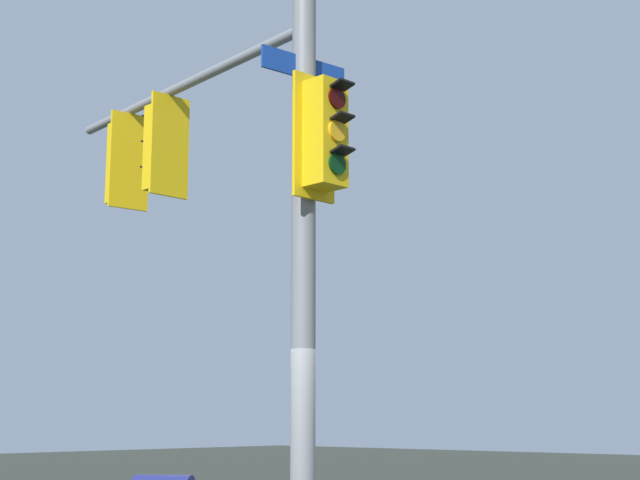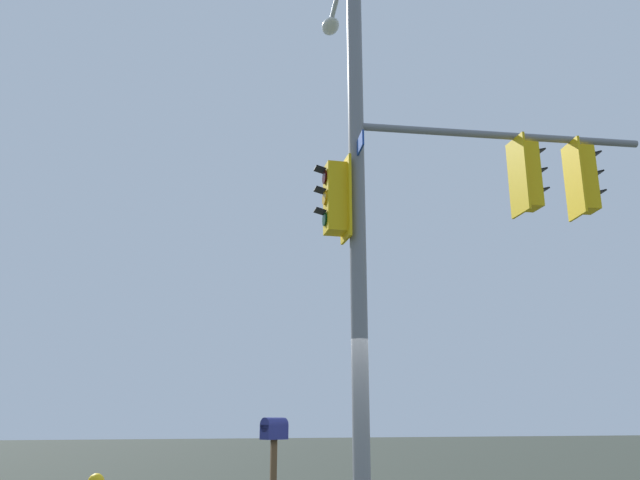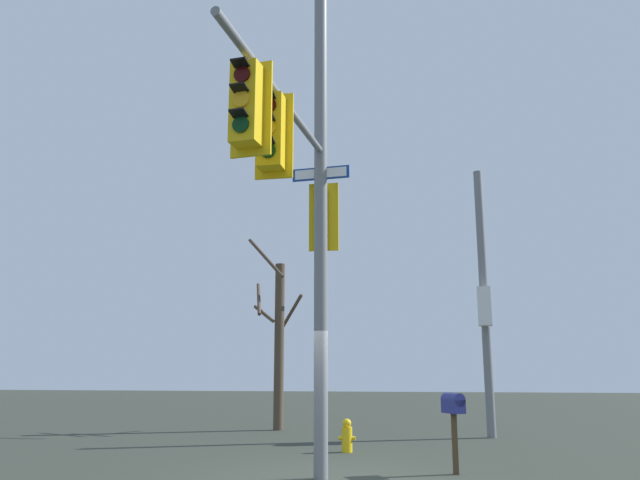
% 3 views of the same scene
% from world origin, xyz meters
% --- Properties ---
extents(main_signal_pole_assembly, '(3.53, 5.48, 9.77)m').
position_xyz_m(main_signal_pole_assembly, '(-0.13, -0.93, 5.25)').
color(main_signal_pole_assembly, slate).
rests_on(main_signal_pole_assembly, ground).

